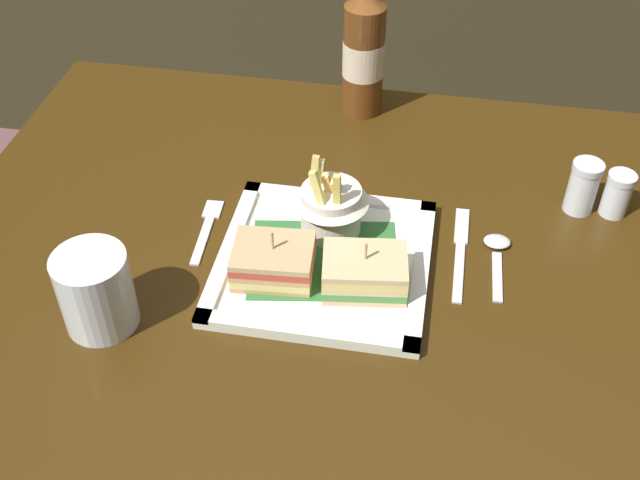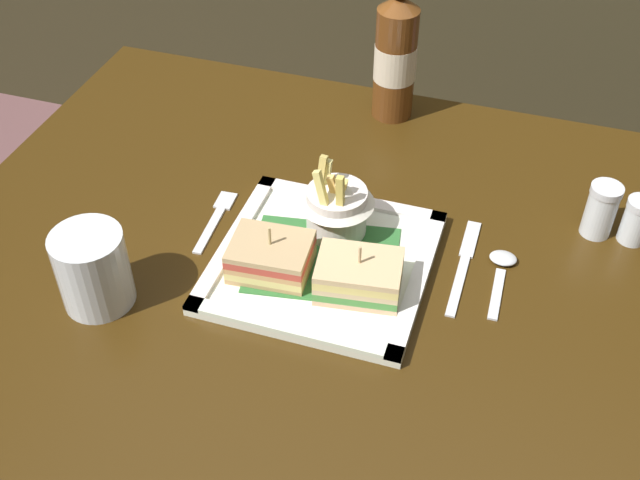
{
  "view_description": "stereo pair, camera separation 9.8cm",
  "coord_description": "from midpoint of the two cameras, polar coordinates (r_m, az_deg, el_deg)",
  "views": [
    {
      "loc": [
        0.13,
        -0.72,
        1.44
      ],
      "look_at": [
        0.01,
        -0.0,
        0.78
      ],
      "focal_mm": 44.03,
      "sensor_mm": 36.0,
      "label": 1
    },
    {
      "loc": [
        0.23,
        -0.69,
        1.44
      ],
      "look_at": [
        0.01,
        -0.0,
        0.78
      ],
      "focal_mm": 44.03,
      "sensor_mm": 36.0,
      "label": 2
    }
  ],
  "objects": [
    {
      "name": "sandwich_half_right",
      "position": [
        0.94,
        0.31,
        -2.49
      ],
      "size": [
        0.11,
        0.09,
        0.07
      ],
      "color": "#E2B189",
      "rests_on": "square_plate"
    },
    {
      "name": "fries_cup",
      "position": [
        1.01,
        -1.98,
        2.63
      ],
      "size": [
        0.1,
        0.1,
        0.11
      ],
      "color": "silver",
      "rests_on": "square_plate"
    },
    {
      "name": "beer_bottle",
      "position": [
        1.23,
        0.88,
        13.51
      ],
      "size": [
        0.07,
        0.07,
        0.27
      ],
      "color": "brown",
      "rests_on": "dining_table"
    },
    {
      "name": "fork",
      "position": [
        1.07,
        -10.81,
        0.83
      ],
      "size": [
        0.03,
        0.13,
        0.0
      ],
      "color": "silver",
      "rests_on": "dining_table"
    },
    {
      "name": "sandwich_half_left",
      "position": [
        0.96,
        -6.31,
        -1.68
      ],
      "size": [
        0.1,
        0.08,
        0.07
      ],
      "color": "tan",
      "rests_on": "square_plate"
    },
    {
      "name": "salt_shaker",
      "position": [
        1.11,
        16.15,
        3.44
      ],
      "size": [
        0.04,
        0.04,
        0.08
      ],
      "color": "silver",
      "rests_on": "dining_table"
    },
    {
      "name": "dining_table",
      "position": [
        1.08,
        -2.84,
        -5.7
      ],
      "size": [
        1.02,
        0.86,
        0.74
      ],
      "color": "#3A250B",
      "rests_on": "ground_plane"
    },
    {
      "name": "water_glass",
      "position": [
        0.95,
        -18.79,
        -3.88
      ],
      "size": [
        0.09,
        0.09,
        0.1
      ],
      "color": "silver",
      "rests_on": "dining_table"
    },
    {
      "name": "knife",
      "position": [
        1.03,
        7.51,
        -0.76
      ],
      "size": [
        0.02,
        0.18,
        0.0
      ],
      "color": "silver",
      "rests_on": "dining_table"
    },
    {
      "name": "pepper_shaker",
      "position": [
        1.12,
        18.44,
        2.92
      ],
      "size": [
        0.04,
        0.04,
        0.07
      ],
      "color": "silver",
      "rests_on": "dining_table"
    },
    {
      "name": "square_plate",
      "position": [
        1.0,
        -2.53,
        -1.71
      ],
      "size": [
        0.27,
        0.27,
        0.02
      ],
      "color": "white",
      "rests_on": "dining_table"
    },
    {
      "name": "spoon",
      "position": [
        1.03,
        10.13,
        -0.84
      ],
      "size": [
        0.04,
        0.12,
        0.01
      ],
      "color": "silver",
      "rests_on": "dining_table"
    }
  ]
}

